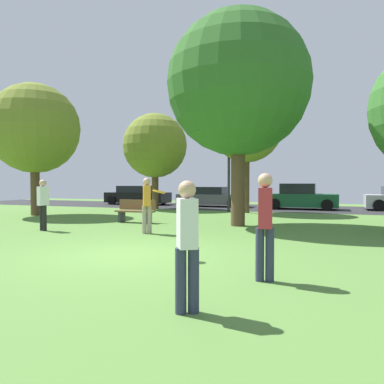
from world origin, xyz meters
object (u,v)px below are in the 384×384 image
at_px(oak_tree_center, 247,127).
at_px(oak_tree_right, 155,146).
at_px(person_walking, 265,221).
at_px(parked_car_black, 137,196).
at_px(oak_tree_left, 34,129).
at_px(frisbee_disc, 159,192).
at_px(park_bench, 136,211).
at_px(parked_car_green, 301,198).
at_px(maple_tree_near, 238,85).
at_px(person_bystander, 43,202).
at_px(parked_car_grey, 212,197).
at_px(street_lamp_post, 229,170).
at_px(person_catcher, 187,240).
at_px(person_thrower, 147,203).

bearing_deg(oak_tree_center, oak_tree_right, 171.68).
bearing_deg(person_walking, parked_car_black, 23.62).
height_order(oak_tree_left, oak_tree_right, oak_tree_left).
height_order(frisbee_disc, park_bench, frisbee_disc).
relative_size(frisbee_disc, parked_car_green, 0.09).
height_order(oak_tree_left, park_bench, oak_tree_left).
relative_size(maple_tree_near, person_walking, 4.41).
distance_m(person_bystander, parked_car_green, 14.93).
relative_size(person_walking, frisbee_disc, 4.67).
distance_m(oak_tree_right, frisbee_disc, 14.62).
xyz_separation_m(person_walking, parked_car_green, (-0.72, 16.92, -0.30)).
height_order(oak_tree_right, frisbee_disc, oak_tree_right).
relative_size(parked_car_grey, parked_car_green, 1.09).
bearing_deg(person_walking, parked_car_green, -8.01).
bearing_deg(parked_car_black, street_lamp_post, -28.32).
distance_m(oak_tree_left, frisbee_disc, 12.54).
height_order(person_bystander, parked_car_grey, person_bystander).
xyz_separation_m(parked_car_black, park_bench, (5.68, -10.56, -0.15)).
distance_m(maple_tree_near, oak_tree_left, 10.24).
xyz_separation_m(maple_tree_near, parked_car_black, (-9.73, 10.23, -4.54)).
relative_size(person_catcher, person_walking, 0.93).
height_order(maple_tree_near, street_lamp_post, maple_tree_near).
bearing_deg(oak_tree_left, parked_car_black, 87.45).
distance_m(person_walking, parked_car_green, 16.93).
distance_m(person_bystander, person_walking, 8.82).
xyz_separation_m(person_catcher, park_bench, (-5.63, 8.95, -0.44)).
height_order(maple_tree_near, person_walking, maple_tree_near).
height_order(person_thrower, person_walking, person_walking).
xyz_separation_m(parked_car_black, parked_car_grey, (5.62, -0.31, -0.02)).
height_order(maple_tree_near, person_bystander, maple_tree_near).
bearing_deg(parked_car_black, person_walking, -55.92).
height_order(oak_tree_right, person_bystander, oak_tree_right).
relative_size(oak_tree_left, parked_car_green, 1.54).
distance_m(parked_car_black, street_lamp_post, 9.00).
bearing_deg(person_bystander, park_bench, -7.45).
bearing_deg(person_catcher, person_bystander, 21.06).
distance_m(person_thrower, person_catcher, 7.28).
xyz_separation_m(frisbee_disc, parked_car_grey, (-3.91, 16.23, -0.82)).
bearing_deg(street_lamp_post, person_bystander, -111.36).
height_order(maple_tree_near, frisbee_disc, maple_tree_near).
bearing_deg(oak_tree_right, person_walking, -57.96).
xyz_separation_m(frisbee_disc, parked_car_black, (-9.52, 16.53, -0.80)).
relative_size(person_thrower, frisbee_disc, 4.61).
bearing_deg(frisbee_disc, street_lamp_post, 98.00).
xyz_separation_m(person_catcher, parked_car_grey, (-5.70, 19.20, -0.31)).
height_order(maple_tree_near, person_thrower, maple_tree_near).
height_order(parked_car_black, park_bench, parked_car_black).
bearing_deg(oak_tree_left, person_catcher, -40.79).
bearing_deg(oak_tree_right, parked_car_black, 131.23).
bearing_deg(parked_car_black, parked_car_green, -3.87).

